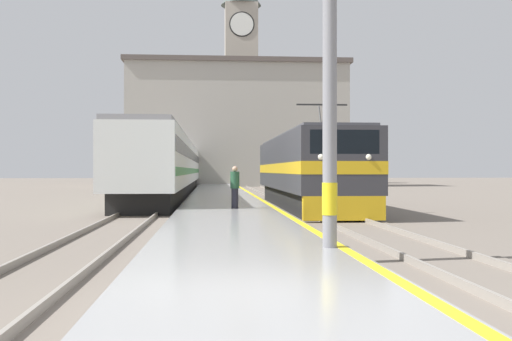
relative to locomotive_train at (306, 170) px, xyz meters
name	(u,v)px	position (x,y,z in m)	size (l,w,h in m)	color
ground_plane	(222,198)	(-3.73, 9.54, -1.75)	(200.00, 200.00, 0.00)	#70665B
platform	(224,200)	(-3.73, 4.54, -1.59)	(3.83, 140.00, 0.32)	#999999
rail_track_near	(292,202)	(0.00, 4.54, -1.72)	(2.83, 140.00, 0.16)	#70665B
rail_track_far	(159,203)	(-7.16, 4.54, -1.72)	(2.83, 140.00, 0.16)	#70665B
locomotive_train	(306,170)	(0.00, 0.00, 0.00)	(2.92, 16.58, 4.39)	black
passenger_train	(177,167)	(-7.16, 20.96, 0.29)	(2.92, 53.46, 3.79)	black
catenary_mast	(334,19)	(-2.12, -16.64, 2.80)	(2.49, 0.28, 8.53)	gray
person_on_platform	(235,186)	(-3.50, -5.20, -0.61)	(0.34, 0.34, 1.58)	#23232D
clock_tower	(241,74)	(-0.50, 50.75, 12.68)	(5.24, 5.24, 27.13)	#ADA393
station_building	(237,124)	(-1.56, 38.30, 5.08)	(24.15, 7.97, 13.62)	#A8A399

